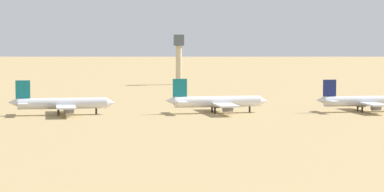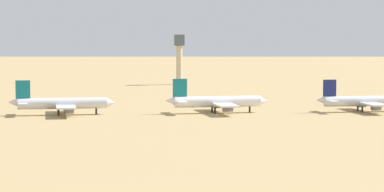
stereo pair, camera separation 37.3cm
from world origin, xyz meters
TOP-DOWN VIEW (x-y plane):
  - ground at (0.00, 0.00)m, footprint 4000.00×4000.00m
  - ridge_west at (49.77, 1092.37)m, footprint 367.14×302.81m
  - parked_jet_teal_1 at (-50.42, 3.44)m, footprint 34.16×28.84m
  - parked_jet_teal_2 at (0.08, 5.51)m, footprint 34.68×29.35m
  - parked_jet_navy_3 at (49.51, 5.85)m, footprint 33.06×27.91m
  - control_tower at (-0.63, 167.07)m, footprint 5.20×5.20m

SIDE VIEW (x-z plane):
  - ground at x=0.00m, z-range 0.00..0.00m
  - parked_jet_navy_3 at x=49.51m, z-range -1.88..9.04m
  - parked_jet_teal_1 at x=-50.42m, z-range -1.94..9.33m
  - parked_jet_teal_2 at x=0.08m, z-range -1.97..9.48m
  - control_tower at x=-0.63m, z-range 2.69..28.68m
  - ridge_west at x=49.77m, z-range 0.00..132.16m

